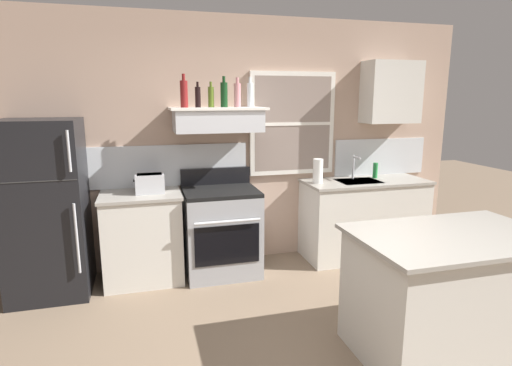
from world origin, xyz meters
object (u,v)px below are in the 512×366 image
object	(u,v)px
bottle_clear_tall	(250,94)
kitchen_island	(449,294)
bottle_balsamic_dark	(198,97)
bottle_dark_green_wine	(224,94)
paper_towel_roll	(318,171)
stove_range	(221,231)
bottle_rose_pink	(237,95)
refrigerator	(46,209)
bottle_red_label_wine	(184,93)
dish_soap_bottle	(375,170)
bottle_olive_oil_square	(211,97)
toaster	(150,183)

from	to	relation	value
bottle_clear_tall	kitchen_island	xyz separation A→B (m)	(0.98, -1.91, -1.42)
bottle_balsamic_dark	bottle_dark_green_wine	xyz separation A→B (m)	(0.27, 0.02, 0.02)
kitchen_island	bottle_balsamic_dark	bearing A→B (deg)	128.68
paper_towel_roll	stove_range	bearing A→B (deg)	-178.06
bottle_rose_pink	stove_range	bearing A→B (deg)	-156.89
refrigerator	bottle_red_label_wine	world-z (taller)	bottle_red_label_wine
bottle_red_label_wine	kitchen_island	distance (m)	2.88
stove_range	bottle_red_label_wine	bearing A→B (deg)	172.02
refrigerator	bottle_clear_tall	size ratio (longest dim) A/B	5.46
kitchen_island	bottle_dark_green_wine	bearing A→B (deg)	123.21
stove_range	paper_towel_roll	world-z (taller)	paper_towel_roll
bottle_rose_pink	paper_towel_roll	bearing A→B (deg)	-3.32
bottle_clear_tall	dish_soap_bottle	bearing A→B (deg)	2.33
paper_towel_roll	dish_soap_bottle	xyz separation A→B (m)	(0.78, 0.10, -0.04)
bottle_clear_tall	bottle_red_label_wine	bearing A→B (deg)	-177.65
bottle_olive_oil_square	bottle_dark_green_wine	size ratio (longest dim) A/B	0.83
dish_soap_bottle	kitchen_island	bearing A→B (deg)	-105.84
bottle_balsamic_dark	refrigerator	bearing A→B (deg)	-176.70
bottle_balsamic_dark	bottle_clear_tall	world-z (taller)	bottle_clear_tall
bottle_balsamic_dark	bottle_rose_pink	size ratio (longest dim) A/B	0.84
refrigerator	bottle_olive_oil_square	world-z (taller)	bottle_olive_oil_square
dish_soap_bottle	bottle_rose_pink	bearing A→B (deg)	-178.35
paper_towel_roll	kitchen_island	xyz separation A→B (m)	(0.22, -1.87, -0.59)
bottle_dark_green_wine	refrigerator	bearing A→B (deg)	-176.69
bottle_red_label_wine	bottle_clear_tall	bearing A→B (deg)	2.35
toaster	bottle_balsamic_dark	distance (m)	0.98
kitchen_island	bottle_olive_oil_square	bearing A→B (deg)	125.49
paper_towel_roll	kitchen_island	distance (m)	1.98
bottle_red_label_wine	bottle_olive_oil_square	xyz separation A→B (m)	(0.27, 0.05, -0.03)
bottle_balsamic_dark	kitchen_island	distance (m)	2.80
toaster	dish_soap_bottle	xyz separation A→B (m)	(2.58, 0.10, -0.01)
stove_range	bottle_balsamic_dark	world-z (taller)	bottle_balsamic_dark
bottle_balsamic_dark	bottle_red_label_wine	bearing A→B (deg)	-174.17
stove_range	bottle_olive_oil_square	world-z (taller)	bottle_olive_oil_square
refrigerator	stove_range	world-z (taller)	refrigerator
toaster	stove_range	size ratio (longest dim) A/B	0.27
stove_range	kitchen_island	bearing A→B (deg)	-54.28
bottle_clear_tall	dish_soap_bottle	xyz separation A→B (m)	(1.54, 0.06, -0.87)
refrigerator	dish_soap_bottle	bearing A→B (deg)	2.60
bottle_olive_oil_square	kitchen_island	world-z (taller)	bottle_olive_oil_square
bottle_olive_oil_square	dish_soap_bottle	size ratio (longest dim) A/B	1.41
bottle_olive_oil_square	kitchen_island	xyz separation A→B (m)	(1.38, -1.94, -1.39)
toaster	bottle_olive_oil_square	world-z (taller)	bottle_olive_oil_square
stove_range	bottle_red_label_wine	xyz separation A→B (m)	(-0.33, 0.05, 1.42)
paper_towel_roll	bottle_clear_tall	bearing A→B (deg)	177.21
toaster	bottle_dark_green_wine	distance (m)	1.16
stove_range	bottle_rose_pink	xyz separation A→B (m)	(0.21, 0.09, 1.41)
bottle_red_label_wine	paper_towel_roll	world-z (taller)	bottle_red_label_wine
bottle_red_label_wine	dish_soap_bottle	size ratio (longest dim) A/B	1.79
toaster	kitchen_island	xyz separation A→B (m)	(2.02, -1.87, -0.55)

